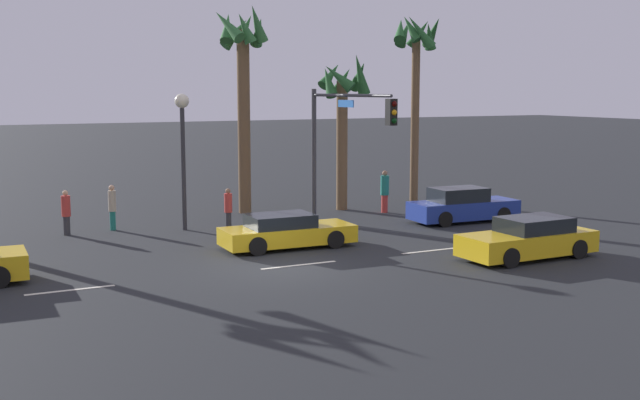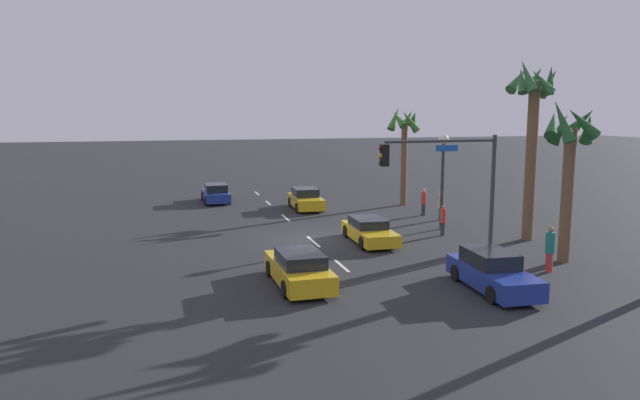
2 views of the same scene
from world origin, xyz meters
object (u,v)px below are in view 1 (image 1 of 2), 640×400
object	(u,v)px
car_3	(529,239)
palm_tree_2	(417,57)
palm_tree_3	(243,69)
pedestrian_3	(385,190)
palm_tree_0	(344,101)
pedestrian_2	(228,208)
streetlamp	(183,133)
pedestrian_1	(112,206)
traffic_signal	(341,132)
car_4	(462,206)
car_0	(286,232)
pedestrian_0	(66,211)

from	to	relation	value
car_3	palm_tree_2	xyz separation A→B (m)	(4.22, 13.16, 6.44)
palm_tree_2	palm_tree_3	xyz separation A→B (m)	(-9.05, 0.08, -0.69)
pedestrian_3	palm_tree_0	bearing A→B (deg)	127.92
car_3	pedestrian_3	size ratio (longest dim) A/B	2.47
pedestrian_2	pedestrian_3	bearing A→B (deg)	6.86
streetlamp	pedestrian_1	size ratio (longest dim) A/B	2.98
traffic_signal	pedestrian_2	world-z (taller)	traffic_signal
car_4	palm_tree_2	bearing A→B (deg)	74.28
pedestrian_3	palm_tree_0	world-z (taller)	palm_tree_0
car_3	palm_tree_0	world-z (taller)	palm_tree_0
car_0	pedestrian_1	size ratio (longest dim) A/B	2.62
traffic_signal	pedestrian_0	world-z (taller)	traffic_signal
pedestrian_2	palm_tree_3	size ratio (longest dim) A/B	0.18
car_4	traffic_signal	xyz separation A→B (m)	(-5.25, 1.01, 3.17)
palm_tree_0	palm_tree_3	size ratio (longest dim) A/B	0.78
car_4	palm_tree_0	bearing A→B (deg)	118.57
pedestrian_1	palm_tree_3	bearing A→B (deg)	16.01
palm_tree_0	palm_tree_2	xyz separation A→B (m)	(4.63, 1.08, 2.09)
pedestrian_2	pedestrian_3	world-z (taller)	pedestrian_3
streetlamp	pedestrian_0	world-z (taller)	streetlamp
traffic_signal	palm_tree_3	world-z (taller)	palm_tree_3
streetlamp	pedestrian_1	bearing A→B (deg)	154.56
streetlamp	car_0	bearing A→B (deg)	-67.32
pedestrian_0	palm_tree_3	xyz separation A→B (m)	(8.08, 2.09, 5.48)
palm_tree_2	pedestrian_2	bearing A→B (deg)	-162.01
streetlamp	palm_tree_2	distance (m)	13.50
traffic_signal	pedestrian_0	bearing A→B (deg)	161.92
car_0	car_3	distance (m)	8.24
pedestrian_1	pedestrian_2	bearing A→B (deg)	-24.76
pedestrian_1	pedestrian_3	world-z (taller)	pedestrian_3
streetlamp	palm_tree_2	xyz separation A→B (m)	(12.77, 2.94, 3.26)
car_4	streetlamp	world-z (taller)	streetlamp
traffic_signal	pedestrian_3	distance (m)	5.31
car_0	car_4	bearing A→B (deg)	10.79
traffic_signal	pedestrian_3	bearing A→B (deg)	35.58
car_3	palm_tree_0	size ratio (longest dim) A/B	0.66
traffic_signal	pedestrian_2	distance (m)	5.37
pedestrian_2	palm_tree_0	bearing A→B (deg)	21.27
palm_tree_3	car_4	bearing A→B (deg)	-41.34
pedestrian_1	car_3	bearing A→B (deg)	-45.84
pedestrian_1	pedestrian_2	world-z (taller)	pedestrian_1
pedestrian_3	palm_tree_0	distance (m)	4.47
car_0	palm_tree_2	xyz separation A→B (m)	(10.65, 8.01, 6.50)
car_4	pedestrian_0	bearing A→B (deg)	164.32
palm_tree_2	streetlamp	bearing A→B (deg)	-167.03
traffic_signal	palm_tree_0	world-z (taller)	palm_tree_0
car_3	palm_tree_3	distance (m)	15.22
traffic_signal	palm_tree_3	distance (m)	6.29
car_0	car_4	xyz separation A→B (m)	(8.87, 1.69, 0.09)
car_0	pedestrian_1	bearing A→B (deg)	126.63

